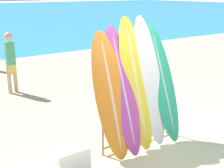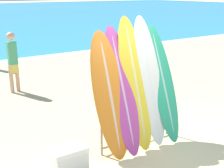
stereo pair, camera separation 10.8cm
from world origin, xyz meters
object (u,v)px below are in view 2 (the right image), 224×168
at_px(surfboard_slot_1, 122,91).
at_px(person_mid_beach, 13,60).
at_px(surfboard_rack, 137,119).
at_px(cooler_box, 69,161).
at_px(surfboard_slot_0, 110,95).
at_px(surfboard_slot_2, 135,83).
at_px(surfboard_slot_4, 163,83).
at_px(surfboard_slot_3, 150,81).

distance_m(surfboard_slot_1, person_mid_beach, 4.25).
relative_size(surfboard_rack, cooler_box, 2.86).
relative_size(surfboard_slot_0, cooler_box, 3.87).
bearing_deg(surfboard_slot_0, surfboard_slot_2, 3.97).
xyz_separation_m(surfboard_slot_0, surfboard_slot_2, (0.56, 0.04, 0.10)).
bearing_deg(surfboard_slot_4, surfboard_slot_0, -179.21).
bearing_deg(surfboard_slot_2, surfboard_slot_4, -2.04).
distance_m(surfboard_slot_3, cooler_box, 1.99).
distance_m(surfboard_slot_0, surfboard_slot_4, 1.18).
distance_m(surfboard_slot_1, surfboard_slot_4, 0.92).
bearing_deg(surfboard_slot_4, person_mid_beach, 109.72).
relative_size(surfboard_slot_3, person_mid_beach, 1.38).
relative_size(surfboard_slot_4, cooler_box, 3.90).
bearing_deg(surfboard_slot_2, surfboard_slot_1, -175.75).
xyz_separation_m(surfboard_rack, surfboard_slot_3, (0.30, 0.05, 0.65)).
xyz_separation_m(surfboard_slot_1, person_mid_beach, (-0.59, 4.20, -0.17)).
relative_size(surfboard_slot_1, surfboard_slot_3, 0.94).
bearing_deg(person_mid_beach, cooler_box, 81.51).
bearing_deg(surfboard_rack, surfboard_slot_2, 110.26).
height_order(surfboard_slot_2, person_mid_beach, surfboard_slot_2).
bearing_deg(surfboard_slot_0, cooler_box, -166.54).
bearing_deg(surfboard_slot_1, surfboard_rack, -4.93).
height_order(surfboard_rack, surfboard_slot_2, surfboard_slot_2).
distance_m(surfboard_rack, surfboard_slot_0, 0.79).
xyz_separation_m(surfboard_slot_1, surfboard_slot_4, (0.92, -0.00, -0.02)).
relative_size(surfboard_slot_2, cooler_box, 4.24).
bearing_deg(surfboard_slot_4, surfboard_slot_2, 177.96).
xyz_separation_m(surfboard_rack, cooler_box, (-1.44, -0.20, -0.27)).
distance_m(surfboard_slot_4, person_mid_beach, 4.47).
height_order(surfboard_slot_3, person_mid_beach, surfboard_slot_3).
height_order(surfboard_slot_4, person_mid_beach, surfboard_slot_4).
distance_m(surfboard_slot_2, person_mid_beach, 4.28).
relative_size(surfboard_slot_2, surfboard_slot_3, 1.00).
xyz_separation_m(surfboard_slot_0, surfboard_slot_1, (0.26, 0.02, 0.03)).
xyz_separation_m(surfboard_rack, person_mid_beach, (-0.90, 4.23, 0.41)).
bearing_deg(surfboard_slot_3, surfboard_rack, -171.38).
height_order(surfboard_slot_0, cooler_box, surfboard_slot_0).
bearing_deg(surfboard_slot_0, surfboard_slot_3, 2.34).
bearing_deg(surfboard_slot_1, surfboard_slot_2, 4.25).
height_order(surfboard_slot_1, surfboard_slot_4, surfboard_slot_1).
bearing_deg(cooler_box, surfboard_slot_0, 13.46).
xyz_separation_m(surfboard_slot_2, surfboard_slot_3, (0.32, -0.00, -0.00)).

